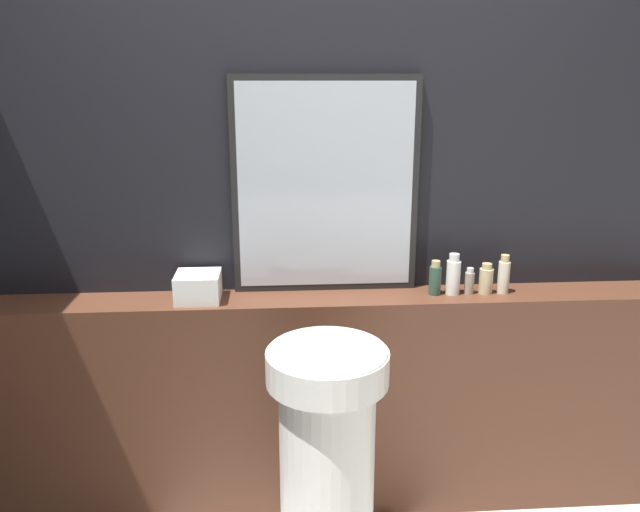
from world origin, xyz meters
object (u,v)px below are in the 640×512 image
at_px(pedestal_sink, 327,465).
at_px(towel_stack, 198,287).
at_px(mirror, 325,187).
at_px(conditioner_bottle, 453,276).
at_px(lotion_bottle, 469,282).
at_px(hand_soap_bottle, 504,275).
at_px(body_wash_bottle, 486,280).
at_px(shampoo_bottle, 435,279).

height_order(pedestal_sink, towel_stack, towel_stack).
height_order(mirror, conditioner_bottle, mirror).
height_order(lotion_bottle, hand_soap_bottle, hand_soap_bottle).
bearing_deg(towel_stack, lotion_bottle, 0.00).
xyz_separation_m(lotion_bottle, hand_soap_bottle, (0.14, 0.00, 0.02)).
bearing_deg(mirror, towel_stack, -169.50).
height_order(pedestal_sink, mirror, mirror).
xyz_separation_m(mirror, lotion_bottle, (0.56, -0.09, -0.37)).
height_order(lotion_bottle, body_wash_bottle, body_wash_bottle).
distance_m(towel_stack, shampoo_bottle, 0.92).
bearing_deg(body_wash_bottle, hand_soap_bottle, 0.00).
bearing_deg(conditioner_bottle, shampoo_bottle, 180.00).
distance_m(pedestal_sink, mirror, 1.02).
bearing_deg(mirror, body_wash_bottle, -8.30).
distance_m(pedestal_sink, body_wash_bottle, 0.95).
distance_m(conditioner_bottle, lotion_bottle, 0.07).
distance_m(mirror, shampoo_bottle, 0.56).
bearing_deg(body_wash_bottle, shampoo_bottle, 180.00).
height_order(shampoo_bottle, conditioner_bottle, conditioner_bottle).
height_order(conditioner_bottle, lotion_bottle, conditioner_bottle).
relative_size(shampoo_bottle, hand_soap_bottle, 0.88).
relative_size(pedestal_sink, lotion_bottle, 8.79).
bearing_deg(shampoo_bottle, mirror, 167.81).
distance_m(mirror, lotion_bottle, 0.68).
xyz_separation_m(shampoo_bottle, conditioner_bottle, (0.07, 0.00, 0.01)).
relative_size(towel_stack, shampoo_bottle, 1.22).
bearing_deg(mirror, pedestal_sink, -93.69).
bearing_deg(conditioner_bottle, towel_stack, 180.00).
bearing_deg(towel_stack, mirror, 10.50).
bearing_deg(mirror, lotion_bottle, -9.26).
bearing_deg(hand_soap_bottle, lotion_bottle, -180.00).
bearing_deg(lotion_bottle, body_wash_bottle, 0.00).
bearing_deg(body_wash_bottle, pedestal_sink, -145.47).
bearing_deg(mirror, shampoo_bottle, -12.19).
xyz_separation_m(shampoo_bottle, hand_soap_bottle, (0.28, 0.00, 0.01)).
height_order(mirror, hand_soap_bottle, mirror).
distance_m(lotion_bottle, hand_soap_bottle, 0.14).
bearing_deg(conditioner_bottle, hand_soap_bottle, 0.00).
xyz_separation_m(body_wash_bottle, hand_soap_bottle, (0.07, 0.00, 0.02)).
distance_m(shampoo_bottle, lotion_bottle, 0.14).
xyz_separation_m(towel_stack, conditioner_bottle, (0.99, 0.00, 0.02)).
xyz_separation_m(conditioner_bottle, lotion_bottle, (0.07, 0.00, -0.03)).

